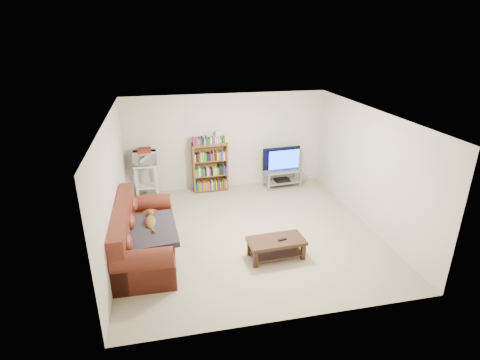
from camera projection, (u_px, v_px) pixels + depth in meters
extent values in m
plane|color=#BCAD8B|center=(249.00, 232.00, 7.58)|extent=(5.00, 5.00, 0.00)
plane|color=white|center=(250.00, 115.00, 6.68)|extent=(5.00, 5.00, 0.00)
plane|color=silver|center=(227.00, 142.00, 9.40)|extent=(5.00, 0.00, 5.00)
plane|color=silver|center=(294.00, 247.00, 4.86)|extent=(5.00, 0.00, 5.00)
plane|color=silver|center=(113.00, 188.00, 6.65)|extent=(0.00, 5.00, 5.00)
plane|color=silver|center=(369.00, 168.00, 7.61)|extent=(0.00, 5.00, 5.00)
cube|color=#5C2317|center=(147.00, 244.00, 6.77)|extent=(1.02, 2.31, 0.44)
cube|color=#5C2317|center=(124.00, 232.00, 6.60)|extent=(0.29, 2.30, 0.96)
cube|color=#5C2317|center=(144.00, 275.00, 5.81)|extent=(0.94, 0.25, 0.56)
cube|color=#5C2317|center=(148.00, 215.00, 7.68)|extent=(0.94, 0.25, 0.56)
cube|color=#2F2A35|center=(150.00, 231.00, 6.51)|extent=(0.97, 1.21, 0.19)
cube|color=#311D11|center=(276.00, 241.00, 6.64)|extent=(1.04, 0.56, 0.06)
cube|color=#311D11|center=(276.00, 252.00, 6.73)|extent=(0.93, 0.50, 0.03)
cube|color=#311D11|center=(256.00, 259.00, 6.43)|extent=(0.07, 0.07, 0.31)
cube|color=#311D11|center=(303.00, 252.00, 6.65)|extent=(0.07, 0.07, 0.31)
cube|color=#311D11|center=(249.00, 248.00, 6.78)|extent=(0.07, 0.07, 0.31)
cube|color=#311D11|center=(295.00, 241.00, 6.99)|extent=(0.07, 0.07, 0.31)
cube|color=black|center=(282.00, 239.00, 6.61)|extent=(0.17, 0.08, 0.02)
cube|color=#999EA3|center=(282.00, 170.00, 9.61)|extent=(0.97, 0.50, 0.03)
cube|color=#999EA3|center=(282.00, 181.00, 9.72)|extent=(0.92, 0.48, 0.02)
cube|color=gray|center=(269.00, 183.00, 9.41)|extent=(0.05, 0.05, 0.47)
cube|color=gray|center=(300.00, 179.00, 9.65)|extent=(0.05, 0.05, 0.47)
cube|color=gray|center=(264.00, 178.00, 9.73)|extent=(0.05, 0.05, 0.47)
cube|color=gray|center=(294.00, 174.00, 9.97)|extent=(0.05, 0.05, 0.47)
imported|color=black|center=(283.00, 159.00, 9.49)|extent=(1.01, 0.22, 0.58)
cube|color=black|center=(282.00, 180.00, 9.71)|extent=(0.40, 0.29, 0.06)
cube|color=brown|center=(194.00, 169.00, 9.23)|extent=(0.05, 0.27, 1.26)
cube|color=brown|center=(226.00, 166.00, 9.43)|extent=(0.05, 0.27, 1.26)
cube|color=brown|center=(209.00, 143.00, 9.10)|extent=(0.88, 0.32, 0.03)
cube|color=maroon|center=(201.00, 142.00, 9.03)|extent=(0.26, 0.21, 0.07)
cube|color=silver|center=(145.00, 165.00, 8.84)|extent=(0.55, 0.41, 0.04)
cube|color=silver|center=(147.00, 186.00, 9.04)|extent=(0.50, 0.37, 0.03)
cube|color=silver|center=(137.00, 185.00, 8.82)|extent=(0.05, 0.05, 0.83)
cube|color=silver|center=(157.00, 184.00, 8.90)|extent=(0.05, 0.05, 0.83)
cube|color=silver|center=(138.00, 180.00, 9.10)|extent=(0.05, 0.05, 0.83)
cube|color=silver|center=(157.00, 179.00, 9.18)|extent=(0.05, 0.05, 0.83)
imported|color=silver|center=(145.00, 158.00, 8.77)|extent=(0.54, 0.37, 0.30)
cube|color=maroon|center=(144.00, 151.00, 8.71)|extent=(0.32, 0.28, 0.05)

